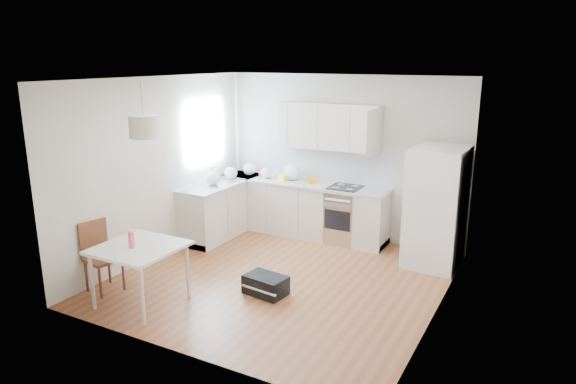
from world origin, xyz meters
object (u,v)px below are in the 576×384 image
(refrigerator, at_px, (438,207))
(gym_bag, at_px, (266,285))
(dining_chair, at_px, (103,258))
(dining_table, at_px, (139,252))

(refrigerator, height_order, gym_bag, refrigerator)
(dining_chair, xyz_separation_m, gym_bag, (1.89, 0.91, -0.34))
(dining_chair, height_order, gym_bag, dining_chair)
(refrigerator, xyz_separation_m, dining_table, (-2.91, -2.96, -0.21))
(refrigerator, bearing_deg, gym_bag, -128.02)
(refrigerator, distance_m, dining_table, 4.16)
(dining_table, bearing_deg, gym_bag, 37.79)
(dining_table, relative_size, gym_bag, 1.78)
(refrigerator, bearing_deg, dining_table, -132.60)
(refrigerator, bearing_deg, dining_chair, -138.83)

